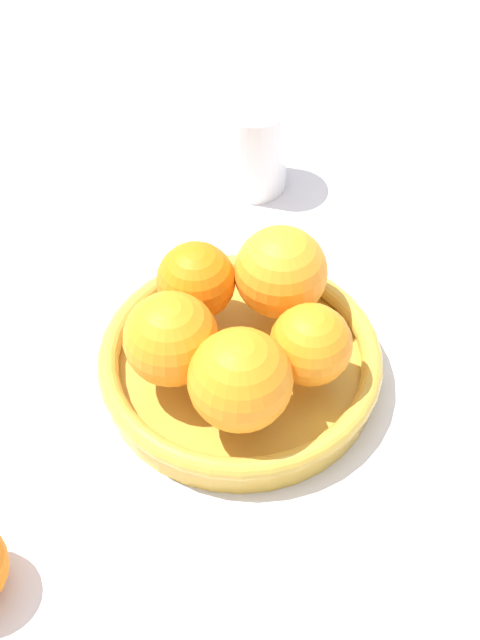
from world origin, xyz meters
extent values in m
plane|color=silver|center=(0.00, 0.00, 0.00)|extent=(4.00, 4.00, 0.00)
cylinder|color=gold|center=(0.00, 0.00, 0.01)|extent=(0.23, 0.23, 0.02)
torus|color=gold|center=(0.00, 0.00, 0.03)|extent=(0.24, 0.24, 0.02)
sphere|color=orange|center=(0.05, -0.03, 0.07)|extent=(0.08, 0.08, 0.08)
sphere|color=orange|center=(0.05, 0.03, 0.08)|extent=(0.08, 0.08, 0.08)
sphere|color=orange|center=(-0.01, 0.06, 0.07)|extent=(0.07, 0.07, 0.07)
sphere|color=orange|center=(-0.06, 0.00, 0.08)|extent=(0.08, 0.08, 0.08)
sphere|color=orange|center=(-0.02, -0.06, 0.07)|extent=(0.07, 0.07, 0.07)
cylinder|color=white|center=(-0.22, -0.13, 0.05)|extent=(0.07, 0.07, 0.09)
camera|label=1|loc=(0.39, 0.26, 0.60)|focal=50.00mm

